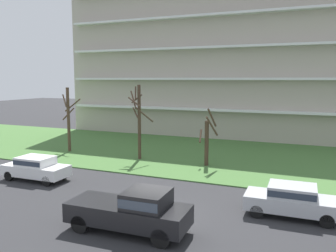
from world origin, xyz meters
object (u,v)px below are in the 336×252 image
tree_center (207,140)px  tree_left (139,119)px  sedan_white_center_right (36,167)px  sedan_silver_center_left (292,199)px  tree_far_left (69,118)px  pickup_black_near_left (133,210)px

tree_center → tree_left: bearing=-179.6°
sedan_white_center_right → sedan_silver_center_left: bearing=178.8°
tree_far_left → sedan_silver_center_left: (19.61, -8.12, -2.22)m
tree_left → sedan_white_center_right: tree_left is taller
tree_far_left → sedan_silver_center_left: 21.34m
sedan_silver_center_left → sedan_white_center_right: same height
tree_left → tree_center: size_ratio=1.37×
pickup_black_near_left → tree_far_left: bearing=135.0°
tree_left → sedan_white_center_right: (-3.65, -7.73, -2.54)m
tree_left → tree_center: 5.91m
tree_left → pickup_black_near_left: (6.01, -12.22, -2.39)m
tree_far_left → pickup_black_near_left: 18.48m
sedan_white_center_right → tree_far_left: bearing=-66.8°
tree_far_left → sedan_white_center_right: tree_far_left is taller
tree_left → sedan_silver_center_left: size_ratio=1.39×
sedan_white_center_right → pickup_black_near_left: bearing=153.8°
sedan_white_center_right → tree_left: bearing=-116.5°
sedan_silver_center_left → sedan_white_center_right: bearing=-1.1°
tree_left → pickup_black_near_left: size_ratio=1.13×
tree_far_left → tree_center: tree_far_left is taller
tree_far_left → pickup_black_near_left: bearing=-43.4°
tree_center → sedan_white_center_right: (-9.40, -7.77, -1.18)m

